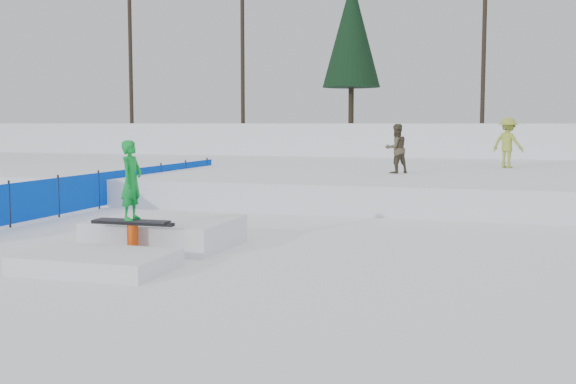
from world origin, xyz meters
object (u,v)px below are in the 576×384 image
(walker_olive, at_px, (396,149))
(jib_rail_feature, at_px, (148,236))
(safety_fence, at_px, (99,190))
(walker_ygreen, at_px, (508,143))

(walker_olive, relative_size, jib_rail_feature, 0.36)
(safety_fence, relative_size, jib_rail_feature, 3.64)
(walker_ygreen, relative_size, jib_rail_feature, 0.41)
(walker_ygreen, bearing_deg, safety_fence, 70.06)
(walker_olive, bearing_deg, walker_ygreen, -169.82)
(safety_fence, height_order, walker_ygreen, walker_ygreen)
(walker_olive, distance_m, walker_ygreen, 5.29)
(walker_ygreen, xyz_separation_m, jib_rail_feature, (-6.35, -15.30, -1.40))
(walker_ygreen, bearing_deg, jib_rail_feature, 96.46)
(safety_fence, bearing_deg, walker_ygreen, 41.07)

